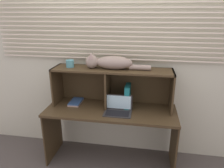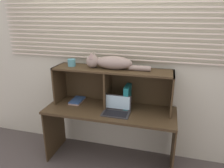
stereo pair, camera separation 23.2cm
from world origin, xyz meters
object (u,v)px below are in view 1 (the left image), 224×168
(binder_upright, at_px, (128,96))
(book_stack, at_px, (76,102))
(cat, at_px, (110,62))
(laptop, at_px, (118,109))
(small_basket, at_px, (70,64))

(binder_upright, distance_m, book_stack, 0.68)
(cat, distance_m, book_stack, 0.71)
(laptop, distance_m, book_stack, 0.60)
(cat, bearing_deg, binder_upright, 0.00)
(binder_upright, height_order, book_stack, binder_upright)
(cat, bearing_deg, laptop, -53.39)
(cat, distance_m, small_basket, 0.49)
(binder_upright, relative_size, book_stack, 1.16)
(cat, height_order, small_basket, cat)
(laptop, height_order, binder_upright, binder_upright)
(binder_upright, xyz_separation_m, book_stack, (-0.67, -0.00, -0.13))
(book_stack, relative_size, small_basket, 2.57)
(cat, relative_size, laptop, 2.42)
(binder_upright, bearing_deg, book_stack, -179.97)
(cat, xyz_separation_m, small_basket, (-0.49, 0.00, -0.03))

